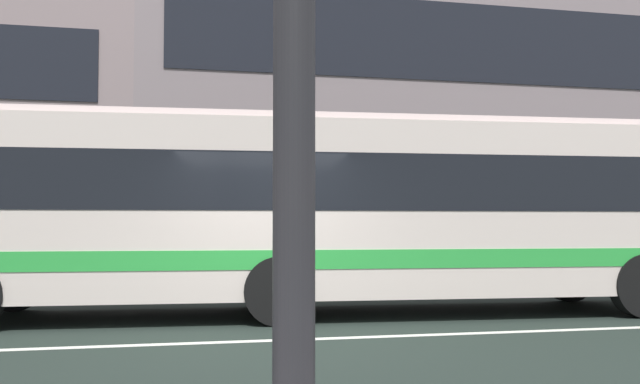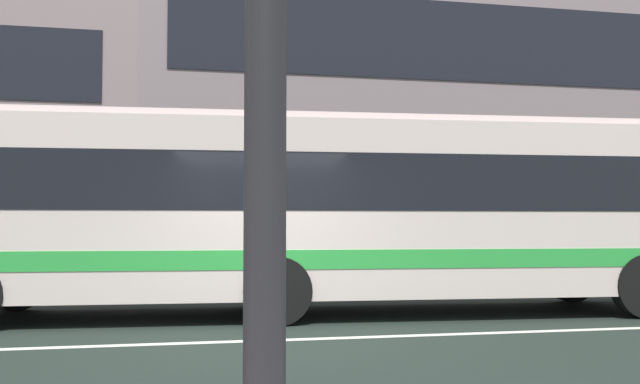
# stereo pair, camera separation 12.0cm
# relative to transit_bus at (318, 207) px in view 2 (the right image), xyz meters

# --- Properties ---
(ground_plane) EXTENTS (160.00, 160.00, 0.00)m
(ground_plane) POSITION_rel_transit_bus_xyz_m (-1.07, -2.35, -1.74)
(ground_plane) COLOR #1F2924
(lane_centre_line) EXTENTS (60.00, 0.16, 0.01)m
(lane_centre_line) POSITION_rel_transit_bus_xyz_m (-1.07, -2.35, -1.74)
(lane_centre_line) COLOR silver
(lane_centre_line) RESTS_ON ground_plane
(apartment_block_right) EXTENTS (19.91, 8.20, 12.03)m
(apartment_block_right) POSITION_rel_transit_bus_xyz_m (6.53, 12.31, 4.28)
(apartment_block_right) COLOR gray
(apartment_block_right) RESTS_ON ground_plane
(transit_bus) EXTENTS (12.13, 3.23, 3.15)m
(transit_bus) POSITION_rel_transit_bus_xyz_m (0.00, 0.00, 0.00)
(transit_bus) COLOR beige
(transit_bus) RESTS_ON ground_plane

